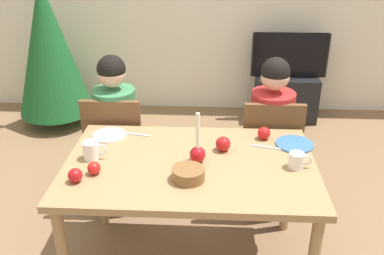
{
  "coord_description": "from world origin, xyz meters",
  "views": [
    {
      "loc": [
        0.12,
        -2.05,
        1.97
      ],
      "look_at": [
        0.0,
        0.2,
        0.87
      ],
      "focal_mm": 39.89,
      "sensor_mm": 36.0,
      "label": 1
    }
  ],
  "objects_px": {
    "apple_far_edge": "(75,175)",
    "tv": "(290,55)",
    "candle_centerpiece": "(198,152)",
    "mug_left": "(92,150)",
    "apple_near_candle": "(94,168)",
    "apple_by_left_plate": "(264,133)",
    "chair_right": "(269,150)",
    "christmas_tree": "(49,48)",
    "plate_right": "(294,144)",
    "apple_by_right_mug": "(223,144)",
    "tv_stand": "(285,97)",
    "dining_table": "(190,175)",
    "person_right_child": "(269,140)",
    "plate_left": "(109,135)",
    "chair_left": "(117,146)",
    "person_left_child": "(117,137)",
    "mug_right": "(297,161)",
    "bowl_walnuts": "(189,174)"
  },
  "relations": [
    {
      "from": "dining_table",
      "to": "christmas_tree",
      "type": "relative_size",
      "value": 0.88
    },
    {
      "from": "person_right_child",
      "to": "plate_left",
      "type": "distance_m",
      "value": 1.12
    },
    {
      "from": "plate_left",
      "to": "apple_near_candle",
      "type": "distance_m",
      "value": 0.45
    },
    {
      "from": "plate_right",
      "to": "apple_by_right_mug",
      "type": "distance_m",
      "value": 0.44
    },
    {
      "from": "person_left_child",
      "to": "christmas_tree",
      "type": "distance_m",
      "value": 1.73
    },
    {
      "from": "christmas_tree",
      "to": "mug_right",
      "type": "height_order",
      "value": "christmas_tree"
    },
    {
      "from": "apple_near_candle",
      "to": "apple_by_left_plate",
      "type": "xyz_separation_m",
      "value": [
        0.94,
        0.45,
        0.0
      ]
    },
    {
      "from": "tv",
      "to": "candle_centerpiece",
      "type": "distance_m",
      "value": 2.45
    },
    {
      "from": "dining_table",
      "to": "chair_left",
      "type": "relative_size",
      "value": 1.56
    },
    {
      "from": "chair_left",
      "to": "apple_far_edge",
      "type": "distance_m",
      "value": 0.88
    },
    {
      "from": "person_right_child",
      "to": "mug_left",
      "type": "bearing_deg",
      "value": -150.04
    },
    {
      "from": "person_left_child",
      "to": "tv",
      "type": "height_order",
      "value": "person_left_child"
    },
    {
      "from": "chair_left",
      "to": "person_right_child",
      "type": "relative_size",
      "value": 0.77
    },
    {
      "from": "chair_right",
      "to": "person_right_child",
      "type": "bearing_deg",
      "value": 90.0
    },
    {
      "from": "dining_table",
      "to": "apple_by_left_plate",
      "type": "distance_m",
      "value": 0.55
    },
    {
      "from": "apple_near_candle",
      "to": "plate_left",
      "type": "bearing_deg",
      "value": 92.71
    },
    {
      "from": "tv",
      "to": "apple_near_candle",
      "type": "xyz_separation_m",
      "value": [
        -1.41,
        -2.45,
        0.08
      ]
    },
    {
      "from": "tv_stand",
      "to": "tv",
      "type": "relative_size",
      "value": 0.81
    },
    {
      "from": "candle_centerpiece",
      "to": "apple_by_left_plate",
      "type": "xyz_separation_m",
      "value": [
        0.4,
        0.29,
        -0.02
      ]
    },
    {
      "from": "christmas_tree",
      "to": "plate_right",
      "type": "xyz_separation_m",
      "value": [
        2.15,
        -1.81,
        -0.07
      ]
    },
    {
      "from": "christmas_tree",
      "to": "plate_left",
      "type": "distance_m",
      "value": 2.02
    },
    {
      "from": "candle_centerpiece",
      "to": "mug_left",
      "type": "relative_size",
      "value": 2.15
    },
    {
      "from": "tv_stand",
      "to": "apple_near_candle",
      "type": "height_order",
      "value": "apple_near_candle"
    },
    {
      "from": "candle_centerpiece",
      "to": "apple_far_edge",
      "type": "height_order",
      "value": "candle_centerpiece"
    },
    {
      "from": "apple_by_left_plate",
      "to": "mug_left",
      "type": "bearing_deg",
      "value": -163.61
    },
    {
      "from": "mug_left",
      "to": "apple_by_right_mug",
      "type": "bearing_deg",
      "value": 10.04
    },
    {
      "from": "tv",
      "to": "candle_centerpiece",
      "type": "bearing_deg",
      "value": -110.79
    },
    {
      "from": "chair_right",
      "to": "tv",
      "type": "bearing_deg",
      "value": 77.24
    },
    {
      "from": "tv_stand",
      "to": "apple_far_edge",
      "type": "xyz_separation_m",
      "value": [
        -1.49,
        -2.52,
        0.55
      ]
    },
    {
      "from": "person_right_child",
      "to": "apple_by_right_mug",
      "type": "bearing_deg",
      "value": -124.71
    },
    {
      "from": "mug_right",
      "to": "chair_right",
      "type": "bearing_deg",
      "value": 95.14
    },
    {
      "from": "mug_left",
      "to": "apple_far_edge",
      "type": "height_order",
      "value": "mug_left"
    },
    {
      "from": "chair_left",
      "to": "apple_near_candle",
      "type": "xyz_separation_m",
      "value": [
        0.06,
        -0.75,
        0.27
      ]
    },
    {
      "from": "tv",
      "to": "apple_by_left_plate",
      "type": "height_order",
      "value": "tv"
    },
    {
      "from": "plate_right",
      "to": "bowl_walnuts",
      "type": "bearing_deg",
      "value": -146.11
    },
    {
      "from": "apple_far_edge",
      "to": "tv",
      "type": "bearing_deg",
      "value": 59.48
    },
    {
      "from": "mug_left",
      "to": "chair_right",
      "type": "bearing_deg",
      "value": 28.66
    },
    {
      "from": "apple_far_edge",
      "to": "apple_by_left_plate",
      "type": "bearing_deg",
      "value": 27.66
    },
    {
      "from": "mug_left",
      "to": "apple_by_left_plate",
      "type": "height_order",
      "value": "mug_left"
    },
    {
      "from": "mug_left",
      "to": "apple_far_edge",
      "type": "bearing_deg",
      "value": -95.51
    },
    {
      "from": "chair_right",
      "to": "christmas_tree",
      "type": "height_order",
      "value": "christmas_tree"
    },
    {
      "from": "mug_left",
      "to": "apple_near_candle",
      "type": "distance_m",
      "value": 0.17
    },
    {
      "from": "person_left_child",
      "to": "candle_centerpiece",
      "type": "xyz_separation_m",
      "value": [
        0.6,
        -0.63,
        0.24
      ]
    },
    {
      "from": "chair_right",
      "to": "apple_far_edge",
      "type": "xyz_separation_m",
      "value": [
        -1.11,
        -0.83,
        0.28
      ]
    },
    {
      "from": "tv_stand",
      "to": "plate_right",
      "type": "distance_m",
      "value": 2.15
    },
    {
      "from": "tv_stand",
      "to": "christmas_tree",
      "type": "relative_size",
      "value": 0.4
    },
    {
      "from": "apple_near_candle",
      "to": "mug_left",
      "type": "bearing_deg",
      "value": 108.41
    },
    {
      "from": "dining_table",
      "to": "mug_left",
      "type": "xyz_separation_m",
      "value": [
        -0.56,
        0.02,
        0.14
      ]
    },
    {
      "from": "mug_left",
      "to": "apple_far_edge",
      "type": "distance_m",
      "value": 0.24
    },
    {
      "from": "tv",
      "to": "apple_near_candle",
      "type": "bearing_deg",
      "value": -119.99
    }
  ]
}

